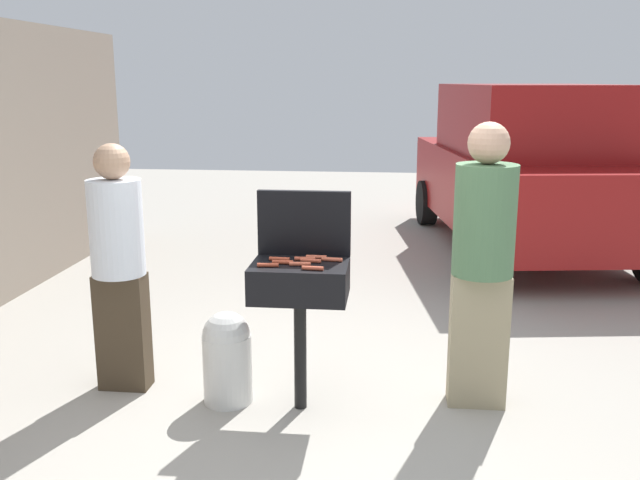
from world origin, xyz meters
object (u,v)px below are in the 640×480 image
(hot_dog_7, at_px, (311,261))
(parked_minivan, at_px, (526,168))
(hot_dog_6, at_px, (313,268))
(hot_dog_8, at_px, (279,259))
(propane_tank, at_px, (227,355))
(hot_dog_1, at_px, (283,262))
(hot_dog_5, at_px, (332,259))
(person_left, at_px, (118,259))
(bbq_grill, at_px, (300,286))
(hot_dog_2, at_px, (316,257))
(hot_dog_0, at_px, (305,259))
(hot_dog_3, at_px, (300,264))
(hot_dog_4, at_px, (268,265))
(person_right, at_px, (483,257))

(hot_dog_7, distance_m, parked_minivan, 5.00)
(hot_dog_6, xyz_separation_m, hot_dog_8, (-0.23, 0.19, 0.00))
(parked_minivan, bearing_deg, propane_tank, 51.44)
(hot_dog_1, height_order, hot_dog_5, same)
(hot_dog_8, relative_size, person_left, 0.08)
(bbq_grill, distance_m, hot_dog_8, 0.21)
(hot_dog_2, distance_m, hot_dog_6, 0.27)
(hot_dog_5, height_order, person_left, person_left)
(hot_dog_0, xyz_separation_m, propane_tank, (-0.51, -0.03, -0.66))
(hot_dog_3, distance_m, hot_dog_4, 0.20)
(hot_dog_1, relative_size, hot_dog_5, 1.00)
(hot_dog_2, bearing_deg, hot_dog_4, -140.42)
(hot_dog_2, xyz_separation_m, hot_dog_3, (-0.08, -0.18, 0.00))
(hot_dog_6, bearing_deg, parked_minivan, 66.22)
(bbq_grill, relative_size, hot_dog_1, 7.41)
(hot_dog_6, bearing_deg, hot_dog_8, 140.35)
(hot_dog_2, relative_size, hot_dog_7, 1.00)
(hot_dog_2, height_order, person_left, person_left)
(hot_dog_3, height_order, hot_dog_8, same)
(hot_dog_8, bearing_deg, hot_dog_0, 8.95)
(hot_dog_0, height_order, hot_dog_4, same)
(bbq_grill, xyz_separation_m, hot_dog_3, (0.01, -0.06, 0.16))
(bbq_grill, xyz_separation_m, parked_minivan, (2.17, 4.56, 0.21))
(hot_dog_0, relative_size, person_right, 0.07)
(propane_tank, bearing_deg, hot_dog_7, -0.88)
(hot_dog_0, bearing_deg, hot_dog_1, -141.82)
(hot_dog_6, relative_size, propane_tank, 0.21)
(hot_dog_0, xyz_separation_m, person_left, (-1.26, 0.11, -0.07))
(hot_dog_5, xyz_separation_m, person_left, (-1.43, 0.11, -0.07))
(hot_dog_3, xyz_separation_m, person_left, (-1.25, 0.24, -0.07))
(person_right, bearing_deg, hot_dog_6, 8.95)
(hot_dog_4, bearing_deg, hot_dog_3, 13.75)
(hot_dog_1, relative_size, hot_dog_4, 1.00)
(hot_dog_4, relative_size, hot_dog_6, 1.00)
(hot_dog_0, distance_m, hot_dog_5, 0.17)
(bbq_grill, height_order, hot_dog_2, hot_dog_2)
(hot_dog_0, bearing_deg, person_left, 175.12)
(hot_dog_0, relative_size, person_left, 0.08)
(hot_dog_7, relative_size, person_left, 0.08)
(hot_dog_1, bearing_deg, propane_tank, 170.56)
(hot_dog_2, height_order, hot_dog_3, same)
(propane_tank, height_order, person_right, person_right)
(person_right, bearing_deg, hot_dog_3, 3.34)
(hot_dog_3, height_order, hot_dog_6, same)
(hot_dog_4, relative_size, hot_dog_8, 1.00)
(hot_dog_2, distance_m, person_left, 1.33)
(propane_tank, bearing_deg, parked_minivan, 59.55)
(hot_dog_3, bearing_deg, hot_dog_1, 165.22)
(bbq_grill, relative_size, hot_dog_4, 7.41)
(person_right, bearing_deg, bbq_grill, 0.41)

